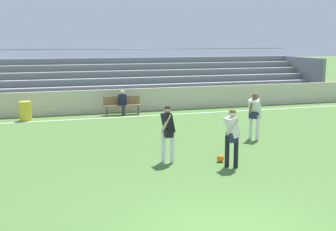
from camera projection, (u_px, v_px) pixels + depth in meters
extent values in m
plane|color=#517A38|center=(228.00, 231.00, 8.30)|extent=(160.00, 160.00, 0.00)
cube|color=white|center=(108.00, 118.00, 20.50)|extent=(44.00, 0.12, 0.01)
cube|color=beige|center=(103.00, 101.00, 21.78)|extent=(48.00, 0.16, 1.16)
cube|color=#B2B2B7|center=(143.00, 101.00, 23.39)|extent=(22.63, 0.36, 0.08)
cube|color=slate|center=(144.00, 105.00, 23.23)|extent=(22.63, 0.04, 0.36)
cube|color=#B2B2B7|center=(139.00, 93.00, 24.00)|extent=(22.63, 0.36, 0.08)
cube|color=slate|center=(140.00, 97.00, 23.84)|extent=(22.63, 0.04, 0.36)
cube|color=#B2B2B7|center=(136.00, 86.00, 24.60)|extent=(22.63, 0.36, 0.08)
cube|color=slate|center=(137.00, 89.00, 24.44)|extent=(22.63, 0.04, 0.36)
cube|color=#B2B2B7|center=(133.00, 78.00, 25.21)|extent=(22.63, 0.36, 0.08)
cube|color=slate|center=(134.00, 82.00, 25.05)|extent=(22.63, 0.04, 0.36)
cube|color=#B2B2B7|center=(130.00, 71.00, 25.82)|extent=(22.63, 0.36, 0.08)
cube|color=slate|center=(131.00, 74.00, 25.66)|extent=(22.63, 0.04, 0.36)
cube|color=#B2B2B7|center=(128.00, 64.00, 26.42)|extent=(22.63, 0.36, 0.08)
cube|color=slate|center=(129.00, 68.00, 26.27)|extent=(22.63, 0.04, 0.36)
cube|color=#B2B2B7|center=(125.00, 58.00, 27.03)|extent=(22.63, 0.36, 0.08)
cube|color=slate|center=(126.00, 61.00, 26.87)|extent=(22.63, 0.04, 0.36)
cube|color=slate|center=(301.00, 77.00, 28.58)|extent=(0.20, 4.62, 2.50)
cylinder|color=slate|center=(124.00, 49.00, 27.17)|extent=(22.63, 0.06, 0.06)
cube|color=olive|center=(123.00, 106.00, 21.26)|extent=(1.80, 0.40, 0.06)
cube|color=olive|center=(122.00, 100.00, 21.38)|extent=(1.80, 0.05, 0.40)
cylinder|color=#47474C|center=(107.00, 111.00, 21.06)|extent=(0.07, 0.07, 0.45)
cylinder|color=#47474C|center=(138.00, 109.00, 21.53)|extent=(0.07, 0.07, 0.45)
cylinder|color=yellow|center=(25.00, 111.00, 19.75)|extent=(0.53, 0.53, 0.86)
cylinder|color=#2D2D38|center=(124.00, 111.00, 21.09)|extent=(0.16, 0.16, 0.45)
cube|color=#191E38|center=(122.00, 100.00, 21.21)|extent=(0.36, 0.24, 0.52)
sphere|color=beige|center=(122.00, 92.00, 21.15)|extent=(0.21, 0.21, 0.21)
cylinder|color=white|center=(163.00, 147.00, 12.95)|extent=(0.13, 0.13, 0.92)
cylinder|color=white|center=(172.00, 148.00, 12.86)|extent=(0.13, 0.13, 0.92)
cube|color=black|center=(168.00, 133.00, 12.83)|extent=(0.25, 0.38, 0.24)
cube|color=black|center=(168.00, 123.00, 12.78)|extent=(0.37, 0.41, 0.59)
cylinder|color=#D6A884|center=(169.00, 120.00, 12.96)|extent=(0.32, 0.11, 0.49)
cylinder|color=#D6A884|center=(166.00, 123.00, 12.58)|extent=(0.32, 0.11, 0.49)
sphere|color=#D6A884|center=(168.00, 110.00, 12.72)|extent=(0.21, 0.21, 0.21)
sphere|color=black|center=(168.00, 109.00, 12.71)|extent=(0.20, 0.20, 0.20)
cylinder|color=black|center=(227.00, 152.00, 12.45)|extent=(0.13, 0.13, 0.89)
cylinder|color=black|center=(236.00, 152.00, 12.36)|extent=(0.13, 0.13, 0.89)
cube|color=#232847|center=(232.00, 137.00, 12.33)|extent=(0.23, 0.37, 0.24)
cube|color=white|center=(232.00, 127.00, 12.28)|extent=(0.37, 0.39, 0.60)
cylinder|color=beige|center=(232.00, 124.00, 12.47)|extent=(0.39, 0.09, 0.45)
cylinder|color=beige|center=(232.00, 127.00, 12.09)|extent=(0.39, 0.09, 0.45)
sphere|color=beige|center=(232.00, 113.00, 12.22)|extent=(0.21, 0.21, 0.21)
sphere|color=brown|center=(233.00, 113.00, 12.22)|extent=(0.20, 0.20, 0.20)
cylinder|color=white|center=(251.00, 126.00, 16.06)|extent=(0.13, 0.13, 0.92)
cylinder|color=white|center=(258.00, 128.00, 15.82)|extent=(0.13, 0.13, 0.92)
cube|color=#232847|center=(254.00, 115.00, 15.87)|extent=(0.40, 0.42, 0.24)
cube|color=white|center=(255.00, 107.00, 15.82)|extent=(0.55, 0.54, 0.60)
cylinder|color=brown|center=(258.00, 105.00, 15.94)|extent=(0.28, 0.25, 0.50)
cylinder|color=brown|center=(251.00, 106.00, 15.68)|extent=(0.28, 0.25, 0.50)
sphere|color=brown|center=(255.00, 96.00, 15.75)|extent=(0.21, 0.21, 0.21)
sphere|color=brown|center=(255.00, 96.00, 15.75)|extent=(0.20, 0.20, 0.20)
sphere|color=orange|center=(220.00, 158.00, 13.01)|extent=(0.22, 0.22, 0.22)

